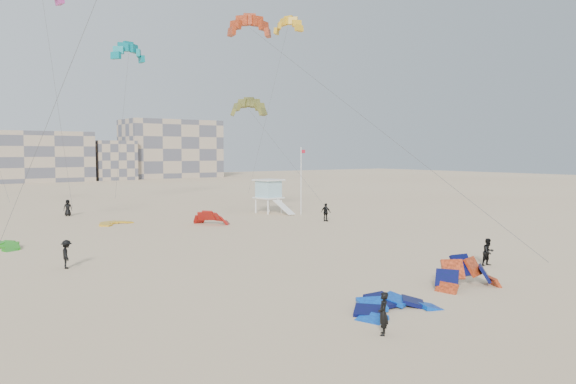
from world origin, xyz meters
TOP-DOWN VIEW (x-y plane):
  - ground at (0.00, 0.00)m, footprint 320.00×320.00m
  - kite_ground_blue at (3.03, 0.92)m, footprint 4.17×4.40m
  - kite_ground_orange at (9.26, 1.71)m, footprint 4.40×4.28m
  - kite_ground_red_far at (10.62, 32.69)m, footprint 5.25×5.23m
  - kite_ground_yellow at (2.79, 38.11)m, footprint 4.40×4.49m
  - kitesurfer_main at (0.28, -1.11)m, footprint 0.72×0.72m
  - kitesurfer_b at (15.19, 4.63)m, footprint 0.91×0.75m
  - kitesurfer_c at (-6.47, 18.96)m, footprint 0.85×1.23m
  - kitesurfer_d at (21.18, 27.91)m, footprint 0.81×1.18m
  - kitesurfer_e at (0.92, 48.27)m, footprint 1.00×0.76m
  - kitesurfer_f at (30.76, 51.15)m, footprint 0.69×1.60m
  - kite_fly_orange at (11.60, 26.99)m, footprint 5.18×29.22m
  - kite_fly_olive at (16.22, 34.89)m, footprint 7.46×10.54m
  - kite_fly_yellow at (28.45, 44.83)m, footprint 5.19×12.72m
  - kite_fly_teal_b at (10.78, 55.43)m, footprint 5.37×5.16m
  - lifeguard_tower_near at (20.79, 37.89)m, footprint 3.18×5.60m
  - flagpole at (22.79, 34.29)m, footprint 0.62×0.10m
  - condo_mid at (10.00, 130.00)m, footprint 32.00×16.00m
  - condo_east at (50.00, 132.00)m, footprint 26.00×14.00m
  - condo_fill_right at (32.00, 128.00)m, footprint 10.00×10.00m

SIDE VIEW (x-z plane):
  - ground at x=0.00m, z-range 0.00..0.00m
  - kite_ground_blue at x=3.03m, z-range -0.98..0.98m
  - kite_ground_orange at x=9.26m, z-range -1.86..1.86m
  - kite_ground_red_far at x=10.62m, z-range -1.92..1.92m
  - kite_ground_yellow at x=2.79m, z-range -0.29..0.29m
  - kitesurfer_f at x=30.76m, z-range 0.00..1.67m
  - kitesurfer_main at x=0.28m, z-range 0.00..1.68m
  - kitesurfer_b at x=15.19m, z-range 0.00..1.71m
  - kitesurfer_c at x=-6.47m, z-range 0.00..1.75m
  - kitesurfer_e at x=0.92m, z-range 0.00..1.83m
  - kitesurfer_d at x=21.18m, z-range 0.00..1.86m
  - lifeguard_tower_near at x=20.79m, z-range -0.02..3.91m
  - flagpole at x=22.79m, z-range 0.20..7.83m
  - condo_fill_right at x=32.00m, z-range 0.00..10.00m
  - condo_mid at x=10.00m, z-range 0.00..12.00m
  - condo_east at x=50.00m, z-range 0.00..16.00m
  - kite_fly_olive at x=16.22m, z-range 5.55..17.77m
  - kite_fly_orange at x=11.60m, z-range 8.95..27.25m
  - kite_fly_teal_b at x=10.78m, z-range 9.72..29.81m
  - kite_fly_yellow at x=28.45m, z-range 11.60..35.52m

